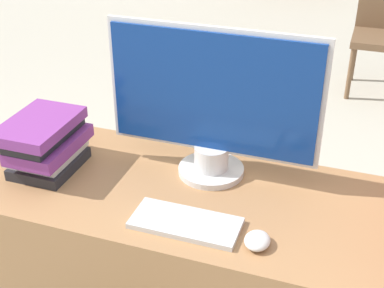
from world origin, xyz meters
The scene contains 5 objects.
desk centered at (0.00, 0.28, 0.38)m, with size 1.41×0.57×0.77m.
monitor centered at (0.02, 0.41, 1.01)m, with size 0.66×0.21×0.48m.
keyboard centered at (0.04, 0.13, 0.77)m, with size 0.30×0.13×0.02m.
mouse centered at (0.24, 0.11, 0.78)m, with size 0.07×0.08×0.03m.
book_stack centered at (-0.49, 0.27, 0.86)m, with size 0.20×0.29×0.17m.
Camera 1 is at (0.44, -0.98, 1.70)m, focal length 50.00 mm.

